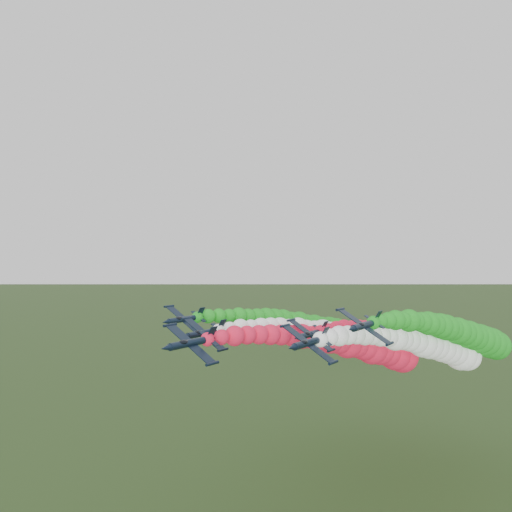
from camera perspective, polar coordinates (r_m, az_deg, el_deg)
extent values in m
cylinder|color=black|center=(77.18, -7.35, -9.79)|extent=(1.56, 9.32, 1.56)
cone|color=black|center=(73.28, -10.30, -10.32)|extent=(1.41, 1.86, 1.41)
cone|color=black|center=(80.94, -4.89, -9.33)|extent=(1.41, 0.93, 1.41)
ellipsoid|color=black|center=(75.48, -8.31, -9.74)|extent=(1.05, 1.95, 0.96)
cube|color=black|center=(77.10, -7.50, -9.90)|extent=(8.69, 1.97, 5.06)
cylinder|color=black|center=(79.67, -9.81, -7.78)|extent=(0.62, 2.69, 0.62)
cylinder|color=black|center=(74.77, -5.01, -12.15)|extent=(0.62, 2.69, 0.62)
cube|color=black|center=(79.54, -5.10, -8.75)|extent=(1.31, 1.55, 2.14)
cube|color=black|center=(80.01, -5.38, -9.35)|extent=(3.47, 1.14, 2.05)
sphere|color=red|center=(79.85, -5.57, -9.46)|extent=(2.22, 2.22, 2.22)
sphere|color=red|center=(82.46, -3.98, -9.24)|extent=(2.57, 2.57, 2.57)
sphere|color=red|center=(85.12, -2.47, -9.10)|extent=(3.49, 3.49, 3.49)
sphere|color=red|center=(87.83, -1.04, -9.02)|extent=(3.29, 3.29, 3.29)
sphere|color=red|center=(90.58, 0.33, -8.98)|extent=(3.50, 3.50, 3.50)
sphere|color=red|center=(93.36, 1.64, -8.97)|extent=(3.83, 3.83, 3.83)
sphere|color=red|center=(96.18, 2.89, -9.00)|extent=(3.95, 3.95, 3.95)
sphere|color=red|center=(99.03, 4.09, -9.05)|extent=(4.15, 4.15, 4.15)
sphere|color=red|center=(101.90, 5.24, -9.13)|extent=(5.01, 5.01, 5.01)
sphere|color=red|center=(104.81, 6.35, -9.22)|extent=(4.68, 4.68, 4.68)
sphere|color=red|center=(107.73, 7.41, -9.33)|extent=(5.20, 5.20, 5.20)
sphere|color=red|center=(110.69, 8.44, -9.46)|extent=(5.93, 5.93, 5.93)
sphere|color=red|center=(113.66, 9.43, -9.59)|extent=(5.65, 5.65, 5.65)
sphere|color=red|center=(116.66, 10.39, -9.74)|extent=(6.89, 6.89, 6.89)
sphere|color=red|center=(119.69, 11.32, -9.89)|extent=(6.09, 6.09, 6.09)
sphere|color=red|center=(122.73, 12.22, -10.05)|extent=(6.59, 6.59, 6.59)
sphere|color=red|center=(125.79, 13.09, -10.22)|extent=(7.76, 7.76, 7.76)
sphere|color=red|center=(128.88, 13.94, -10.40)|extent=(7.23, 7.23, 7.23)
sphere|color=red|center=(131.98, 14.76, -10.58)|extent=(6.96, 6.96, 6.96)
sphere|color=red|center=(135.10, 15.57, -10.77)|extent=(8.14, 8.14, 8.14)
sphere|color=red|center=(138.25, 16.35, -10.95)|extent=(8.33, 8.33, 8.33)
cylinder|color=black|center=(92.11, -5.81, -8.72)|extent=(1.56, 9.32, 1.56)
cone|color=black|center=(88.08, -8.18, -9.12)|extent=(1.41, 1.86, 1.41)
cone|color=black|center=(95.96, -3.80, -8.37)|extent=(1.41, 0.93, 1.41)
ellipsoid|color=black|center=(90.38, -6.58, -8.65)|extent=(1.05, 1.95, 0.96)
cube|color=black|center=(92.02, -5.93, -8.81)|extent=(8.69, 1.97, 5.06)
cylinder|color=black|center=(94.54, -7.92, -7.06)|extent=(0.62, 2.69, 0.62)
cylinder|color=black|center=(89.71, -3.82, -10.64)|extent=(0.62, 2.69, 0.62)
cube|color=black|center=(94.57, -3.96, -7.86)|extent=(1.31, 1.55, 2.14)
cube|color=black|center=(95.01, -4.20, -8.37)|extent=(3.47, 1.14, 2.05)
sphere|color=white|center=(94.84, -4.36, -8.46)|extent=(2.32, 2.32, 2.32)
sphere|color=white|center=(97.50, -3.05, -8.30)|extent=(2.71, 2.71, 2.71)
sphere|color=white|center=(100.20, -1.80, -8.20)|extent=(3.52, 3.52, 3.52)
sphere|color=white|center=(102.93, -0.59, -8.15)|extent=(3.19, 3.19, 3.19)
sphere|color=white|center=(105.69, 0.57, -8.14)|extent=(3.90, 3.90, 3.90)
sphere|color=white|center=(108.48, 1.68, -8.16)|extent=(4.23, 4.23, 4.23)
sphere|color=white|center=(111.29, 2.76, -8.20)|extent=(4.55, 4.55, 4.55)
sphere|color=white|center=(114.13, 3.80, -8.27)|extent=(4.36, 4.36, 4.36)
sphere|color=white|center=(116.99, 4.81, -8.36)|extent=(5.47, 5.47, 5.47)
sphere|color=white|center=(119.87, 5.78, -8.46)|extent=(5.00, 5.00, 5.00)
sphere|color=white|center=(122.78, 6.73, -8.57)|extent=(5.29, 5.29, 5.29)
sphere|color=white|center=(125.70, 7.65, -8.70)|extent=(6.55, 6.55, 6.55)
sphere|color=white|center=(128.65, 8.54, -8.84)|extent=(6.29, 6.29, 6.29)
sphere|color=white|center=(131.61, 9.41, -8.99)|extent=(6.31, 6.31, 6.31)
sphere|color=white|center=(134.60, 10.25, -9.15)|extent=(6.84, 6.84, 6.84)
sphere|color=white|center=(137.60, 11.08, -9.31)|extent=(6.91, 6.91, 6.91)
sphere|color=white|center=(140.62, 11.88, -9.48)|extent=(7.00, 7.00, 7.00)
sphere|color=white|center=(143.66, 12.66, -9.66)|extent=(7.94, 7.94, 7.94)
sphere|color=white|center=(146.71, 13.43, -9.84)|extent=(7.21, 7.21, 7.21)
sphere|color=white|center=(149.79, 14.18, -10.02)|extent=(8.96, 8.96, 8.96)
sphere|color=white|center=(152.88, 14.92, -10.21)|extent=(7.31, 7.31, 7.31)
cylinder|color=black|center=(80.28, 6.13, -9.80)|extent=(1.56, 9.32, 1.56)
cone|color=black|center=(75.60, 4.08, -10.41)|extent=(1.41, 1.86, 1.41)
cone|color=black|center=(84.69, 7.82, -9.29)|extent=(1.41, 0.93, 1.41)
ellipsoid|color=black|center=(78.34, 5.52, -9.78)|extent=(1.05, 1.95, 0.96)
cube|color=black|center=(80.16, 6.01, -9.91)|extent=(8.69, 1.97, 5.06)
cylinder|color=black|center=(81.94, 3.35, -7.95)|extent=(0.62, 2.69, 0.62)
cylinder|color=black|center=(78.66, 8.82, -11.94)|extent=(0.62, 2.69, 0.62)
cube|color=black|center=(83.26, 7.82, -8.73)|extent=(1.31, 1.55, 2.14)
cube|color=black|center=(83.64, 7.50, -9.31)|extent=(3.47, 1.14, 2.05)
sphere|color=white|center=(83.42, 7.36, -9.43)|extent=(2.59, 2.59, 2.59)
sphere|color=white|center=(86.45, 8.44, -9.17)|extent=(2.90, 2.90, 2.90)
sphere|color=white|center=(89.51, 9.48, -9.00)|extent=(3.56, 3.56, 3.56)
sphere|color=white|center=(92.59, 10.46, -8.89)|extent=(3.46, 3.46, 3.46)
sphere|color=white|center=(95.70, 11.41, -8.82)|extent=(3.52, 3.52, 3.52)
sphere|color=white|center=(98.82, 12.31, -8.79)|extent=(3.99, 3.99, 3.99)
sphere|color=white|center=(101.96, 13.18, -8.79)|extent=(3.87, 3.87, 3.87)
sphere|color=white|center=(105.11, 14.02, -8.82)|extent=(4.35, 4.35, 4.35)
sphere|color=white|center=(108.28, 14.83, -8.88)|extent=(4.41, 4.41, 4.41)
sphere|color=white|center=(111.46, 15.61, -8.95)|extent=(5.59, 5.59, 5.59)
sphere|color=white|center=(114.66, 16.36, -9.04)|extent=(5.00, 5.00, 5.00)
sphere|color=white|center=(117.87, 17.09, -9.14)|extent=(5.13, 5.13, 5.13)
sphere|color=white|center=(121.09, 17.81, -9.26)|extent=(5.57, 5.57, 5.57)
sphere|color=white|center=(124.33, 18.50, -9.38)|extent=(6.79, 6.79, 6.79)
sphere|color=white|center=(127.58, 19.17, -9.52)|extent=(6.88, 6.88, 6.88)
sphere|color=white|center=(130.84, 19.83, -9.66)|extent=(6.57, 6.57, 6.57)
sphere|color=white|center=(134.12, 20.47, -9.82)|extent=(6.96, 6.96, 6.96)
sphere|color=white|center=(137.41, 21.10, -9.98)|extent=(7.01, 7.01, 7.01)
sphere|color=white|center=(140.71, 21.72, -10.14)|extent=(7.01, 7.01, 7.01)
sphere|color=white|center=(144.03, 22.32, -10.31)|extent=(8.50, 8.50, 8.50)
sphere|color=white|center=(147.36, 22.91, -10.48)|extent=(7.72, 7.72, 7.72)
cylinder|color=black|center=(102.24, -8.08, -7.14)|extent=(1.56, 9.32, 1.56)
cone|color=black|center=(98.34, -10.29, -7.43)|extent=(1.41, 1.86, 1.41)
cone|color=black|center=(105.97, -6.19, -6.89)|extent=(1.41, 0.93, 1.41)
ellipsoid|color=black|center=(100.56, -8.81, -7.06)|extent=(1.05, 1.95, 0.96)
cube|color=black|center=(102.16, -8.20, -7.23)|extent=(8.69, 1.97, 5.06)
cylinder|color=black|center=(104.87, -9.92, -5.68)|extent=(0.62, 2.69, 0.62)
cylinder|color=black|center=(99.62, -6.37, -8.85)|extent=(0.62, 2.69, 0.62)
cube|color=black|center=(104.61, -6.36, -6.41)|extent=(1.31, 1.55, 2.14)
cube|color=black|center=(105.05, -6.57, -6.88)|extent=(3.47, 1.14, 2.05)
sphere|color=#1B8E1D|center=(104.89, -6.72, -6.96)|extent=(2.37, 2.37, 2.37)
sphere|color=#1B8E1D|center=(107.46, -5.48, -6.85)|extent=(3.06, 3.06, 3.06)
sphere|color=#1B8E1D|center=(110.06, -4.28, -6.81)|extent=(3.13, 3.13, 3.13)
sphere|color=#1B8E1D|center=(112.70, -3.13, -6.80)|extent=(2.99, 2.99, 2.99)
sphere|color=#1B8E1D|center=(115.37, -2.01, -6.83)|extent=(3.78, 3.78, 3.78)
sphere|color=#1B8E1D|center=(118.06, -0.93, -6.88)|extent=(3.56, 3.56, 3.56)
sphere|color=#1B8E1D|center=(120.77, 0.12, -6.96)|extent=(4.01, 4.01, 4.01)
sphere|color=#1B8E1D|center=(123.51, 1.14, -7.06)|extent=(4.81, 4.81, 4.81)
sphere|color=#1B8E1D|center=(126.28, 2.13, -7.17)|extent=(5.05, 5.05, 5.05)
sphere|color=#1B8E1D|center=(129.06, 3.09, -7.29)|extent=(5.36, 5.36, 5.36)
sphere|color=#1B8E1D|center=(131.86, 4.03, -7.43)|extent=(4.87, 4.87, 4.87)
sphere|color=#1B8E1D|center=(134.68, 4.94, -7.58)|extent=(5.84, 5.84, 5.84)
sphere|color=#1B8E1D|center=(137.53, 5.82, -7.74)|extent=(5.22, 5.22, 5.22)
sphere|color=#1B8E1D|center=(140.39, 6.69, -7.91)|extent=(6.08, 6.08, 6.08)
sphere|color=#1B8E1D|center=(143.27, 7.54, -8.08)|extent=(5.94, 5.94, 5.94)
sphere|color=#1B8E1D|center=(146.17, 8.36, -8.27)|extent=(7.03, 7.03, 7.03)
sphere|color=#1B8E1D|center=(149.09, 9.17, -8.45)|extent=(7.42, 7.42, 7.42)
sphere|color=#1B8E1D|center=(152.03, 9.96, -8.65)|extent=(7.30, 7.30, 7.30)
sphere|color=#1B8E1D|center=(154.98, 10.74, -8.84)|extent=(7.09, 7.09, 7.09)
sphere|color=#1B8E1D|center=(157.96, 11.50, -9.04)|extent=(7.91, 7.91, 7.91)
sphere|color=#1B8E1D|center=(160.95, 12.24, -9.25)|extent=(8.85, 8.85, 8.85)
cylinder|color=black|center=(84.66, 12.36, -7.72)|extent=(1.56, 9.32, 1.56)
cone|color=black|center=(79.67, 10.82, -8.21)|extent=(1.41, 1.86, 1.41)
cone|color=black|center=(89.32, 13.63, -7.32)|extent=(1.41, 0.93, 1.41)
ellipsoid|color=black|center=(82.64, 11.93, -7.66)|extent=(1.05, 1.95, 0.96)
cube|color=black|center=(84.52, 12.26, -7.83)|extent=(8.69, 1.97, 5.06)
cylinder|color=black|center=(85.98, 9.59, -6.03)|extent=(0.62, 2.69, 0.62)
cylinder|color=black|center=(83.33, 15.03, -9.66)|extent=(0.62, 2.69, 0.62)
cube|color=black|center=(87.93, 13.72, -6.76)|extent=(1.31, 1.55, 2.14)
cube|color=black|center=(88.23, 13.40, -7.32)|extent=(3.47, 1.14, 2.05)
sphere|color=#1B8E1D|center=(87.99, 13.28, -7.43)|extent=(2.37, 2.37, 2.37)
sphere|color=#1B8E1D|center=(91.17, 14.10, -7.24)|extent=(2.42, 2.42, 2.42)
sphere|color=#1B8E1D|center=(94.37, 14.89, -7.13)|extent=(3.06, 3.06, 3.06)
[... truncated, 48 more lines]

